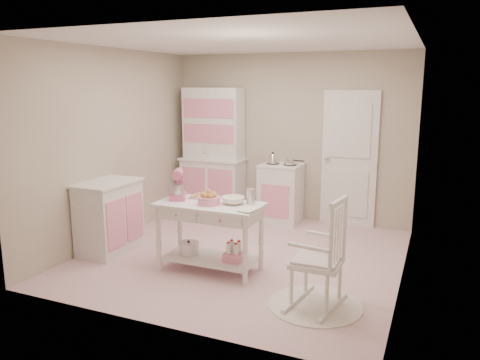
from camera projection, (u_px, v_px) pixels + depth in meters
name	position (u px, v px, depth m)	size (l,w,h in m)	color
room_shell	(243.00, 125.00, 5.56)	(3.84, 3.84, 2.62)	#C97D8E
door	(349.00, 159.00, 7.01)	(0.82, 0.05, 2.04)	white
hutch	(213.00, 152.00, 7.66)	(1.06, 0.50, 2.08)	white
stove	(281.00, 193.00, 7.26)	(0.62, 0.57, 0.92)	white
base_cabinet	(109.00, 217.00, 5.96)	(0.54, 0.84, 0.92)	white
lace_rug	(315.00, 305.00, 4.56)	(0.92, 0.92, 0.01)	white
rocking_chair	(317.00, 252.00, 4.46)	(0.48, 0.72, 1.10)	white
work_table	(210.00, 237.00, 5.37)	(1.20, 0.60, 0.80)	white
stand_mixer	(178.00, 185.00, 5.44)	(0.20, 0.28, 0.34)	#CF578A
cookie_tray	(205.00, 198.00, 5.51)	(0.34, 0.24, 0.02)	silver
bread_basket	(209.00, 200.00, 5.23)	(0.25, 0.25, 0.09)	pink
mixing_bowl	(233.00, 200.00, 5.25)	(0.26, 0.26, 0.08)	white
metal_pitcher	(251.00, 196.00, 5.25)	(0.10, 0.10, 0.17)	silver
recipe_book	(242.00, 209.00, 5.00)	(0.16, 0.22, 0.02)	white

